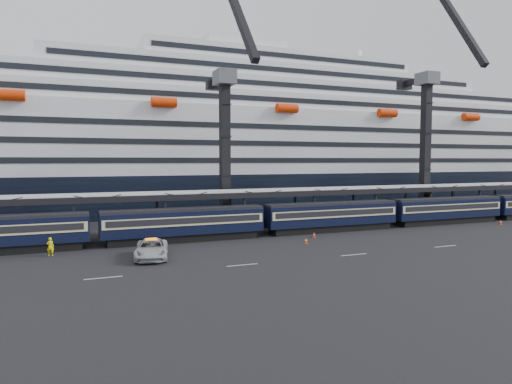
% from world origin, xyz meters
% --- Properties ---
extents(ground, '(260.00, 260.00, 0.00)m').
position_xyz_m(ground, '(0.00, 0.00, 0.00)').
color(ground, black).
rests_on(ground, ground).
extents(train, '(133.05, 3.00, 4.05)m').
position_xyz_m(train, '(-4.65, 10.00, 2.20)').
color(train, black).
rests_on(train, ground).
extents(canopy, '(130.00, 6.25, 5.53)m').
position_xyz_m(canopy, '(0.00, 14.00, 5.25)').
color(canopy, '#9A9DA2').
rests_on(canopy, ground).
extents(cruise_ship, '(214.09, 28.84, 34.00)m').
position_xyz_m(cruise_ship, '(-1.08, 45.99, 12.34)').
color(cruise_ship, black).
rests_on(cruise_ship, ground).
extents(crane_dark_near, '(4.50, 17.75, 35.08)m').
position_xyz_m(crane_dark_near, '(-20.00, 18.59, 11.93)').
color(crane_dark_near, '#4F5257').
rests_on(crane_dark_near, ground).
extents(crane_dark_mid, '(4.50, 18.24, 39.64)m').
position_xyz_m(crane_dark_mid, '(15.00, 17.59, 13.36)').
color(crane_dark_mid, '#4F5257').
rests_on(crane_dark_mid, ground).
extents(pickup_truck, '(4.28, 7.03, 1.82)m').
position_xyz_m(pickup_truck, '(-33.16, 1.98, 0.91)').
color(pickup_truck, '#A8AAAF').
rests_on(pickup_truck, ground).
extents(worker, '(0.76, 0.57, 1.88)m').
position_xyz_m(worker, '(-42.28, 6.91, 0.94)').
color(worker, '#FFF60D').
rests_on(worker, ground).
extents(traffic_cone_a, '(0.41, 0.41, 0.82)m').
position_xyz_m(traffic_cone_a, '(-33.51, 5.20, 0.41)').
color(traffic_cone_a, '#E93407').
rests_on(traffic_cone_a, ground).
extents(traffic_cone_b, '(0.44, 0.44, 0.87)m').
position_xyz_m(traffic_cone_b, '(-33.60, 3.84, 0.43)').
color(traffic_cone_b, '#E93407').
rests_on(traffic_cone_b, ground).
extents(traffic_cone_c, '(0.37, 0.37, 0.75)m').
position_xyz_m(traffic_cone_c, '(-15.53, 3.23, 0.37)').
color(traffic_cone_c, '#E93407').
rests_on(traffic_cone_c, ground).
extents(traffic_cone_d, '(0.35, 0.35, 0.69)m').
position_xyz_m(traffic_cone_d, '(-12.57, 6.63, 0.34)').
color(traffic_cone_d, '#E93407').
rests_on(traffic_cone_d, ground).
extents(traffic_cone_f, '(0.38, 0.38, 0.76)m').
position_xyz_m(traffic_cone_f, '(18.52, 6.00, 0.37)').
color(traffic_cone_f, '#E93407').
rests_on(traffic_cone_f, ground).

